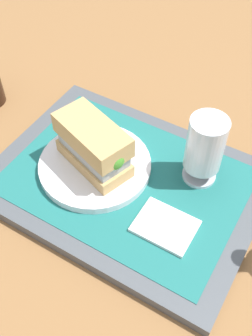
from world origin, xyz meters
The scene contains 7 objects.
ground_plane centered at (0.00, 0.00, 0.00)m, with size 3.00×3.00×0.00m, color olive.
tray centered at (0.00, 0.00, 0.01)m, with size 0.44×0.32×0.02m, color #4C5156.
placemat centered at (0.00, 0.00, 0.02)m, with size 0.38×0.27×0.00m, color #1E6B66.
plate centered at (-0.06, -0.01, 0.03)m, with size 0.19×0.19×0.01m, color white.
sandwich centered at (-0.05, -0.01, 0.08)m, with size 0.14×0.10×0.08m.
beer_glass centered at (0.10, 0.07, 0.09)m, with size 0.06×0.06×0.12m.
napkin_folded centered at (0.10, -0.05, 0.02)m, with size 0.09×0.07×0.01m, color white.
Camera 1 is at (0.22, -0.36, 0.55)m, focal length 43.52 mm.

